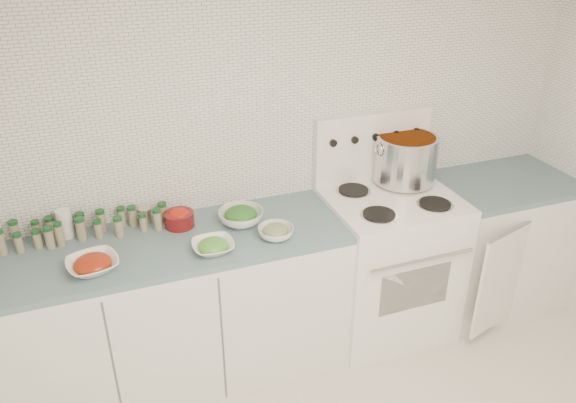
% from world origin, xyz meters
% --- Properties ---
extents(room_walls, '(3.54, 3.04, 2.52)m').
position_xyz_m(room_walls, '(0.00, 0.00, 1.56)').
color(room_walls, white).
rests_on(room_walls, ground).
extents(counter_left, '(1.85, 0.62, 0.90)m').
position_xyz_m(counter_left, '(-0.82, 1.19, 0.45)').
color(counter_left, white).
rests_on(counter_left, ground).
extents(stove, '(0.76, 0.70, 1.36)m').
position_xyz_m(stove, '(0.48, 1.19, 0.50)').
color(stove, white).
rests_on(stove, ground).
extents(counter_right, '(0.89, 0.74, 0.90)m').
position_xyz_m(counter_right, '(1.30, 1.19, 0.45)').
color(counter_right, white).
rests_on(counter_right, ground).
extents(stock_pot, '(0.40, 0.37, 0.29)m').
position_xyz_m(stock_pot, '(0.65, 1.35, 1.10)').
color(stock_pot, silver).
rests_on(stock_pot, stove).
extents(bowl_tomato, '(0.28, 0.28, 0.08)m').
position_xyz_m(bowl_tomato, '(-1.21, 1.06, 0.93)').
color(bowl_tomato, white).
rests_on(bowl_tomato, counter_left).
extents(bowl_snowpea, '(0.21, 0.21, 0.07)m').
position_xyz_m(bowl_snowpea, '(-0.63, 1.02, 0.93)').
color(bowl_snowpea, white).
rests_on(bowl_snowpea, counter_left).
extents(bowl_broccoli, '(0.32, 0.32, 0.10)m').
position_xyz_m(bowl_broccoli, '(-0.42, 1.25, 0.95)').
color(bowl_broccoli, white).
rests_on(bowl_broccoli, counter_left).
extents(bowl_zucchini, '(0.24, 0.24, 0.08)m').
position_xyz_m(bowl_zucchini, '(-0.29, 1.04, 0.94)').
color(bowl_zucchini, white).
rests_on(bowl_zucchini, counter_left).
extents(bowl_pepper, '(0.16, 0.16, 0.10)m').
position_xyz_m(bowl_pepper, '(-0.75, 1.34, 0.95)').
color(bowl_pepper, '#5B0F11').
rests_on(bowl_pepper, counter_left).
extents(salt_canister, '(0.10, 0.10, 0.16)m').
position_xyz_m(salt_canister, '(-1.32, 1.43, 0.98)').
color(salt_canister, white).
rests_on(salt_canister, counter_left).
extents(tin_can, '(0.09, 0.09, 0.09)m').
position_xyz_m(tin_can, '(-0.92, 1.44, 0.94)').
color(tin_can, '#A9A38F').
rests_on(tin_can, counter_left).
extents(spice_cluster, '(0.86, 0.16, 0.14)m').
position_xyz_m(spice_cluster, '(-1.25, 1.39, 0.96)').
color(spice_cluster, gray).
rests_on(spice_cluster, counter_left).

